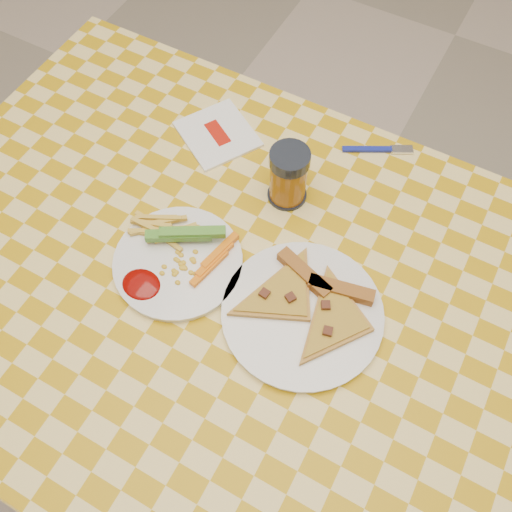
# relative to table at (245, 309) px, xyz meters

# --- Properties ---
(ground) EXTENTS (8.00, 8.00, 0.00)m
(ground) POSITION_rel_table_xyz_m (0.00, 0.00, -0.68)
(ground) COLOR beige
(ground) RESTS_ON ground
(table) EXTENTS (1.28, 0.88, 0.76)m
(table) POSITION_rel_table_xyz_m (0.00, 0.00, 0.00)
(table) COLOR white
(table) RESTS_ON ground
(plate_left) EXTENTS (0.28, 0.28, 0.01)m
(plate_left) POSITION_rel_table_xyz_m (-0.12, -0.01, 0.08)
(plate_left) COLOR white
(plate_left) RESTS_ON table
(plate_right) EXTENTS (0.27, 0.27, 0.01)m
(plate_right) POSITION_rel_table_xyz_m (0.10, 0.01, 0.08)
(plate_right) COLOR white
(plate_right) RESTS_ON table
(fries_veggies) EXTENTS (0.20, 0.19, 0.04)m
(fries_veggies) POSITION_rel_table_xyz_m (-0.13, 0.01, 0.10)
(fries_veggies) COLOR #E7BB49
(fries_veggies) RESTS_ON plate_left
(pizza_slices) EXTENTS (0.27, 0.24, 0.02)m
(pizza_slices) POSITION_rel_table_xyz_m (0.11, 0.02, 0.09)
(pizza_slices) COLOR gold
(pizza_slices) RESTS_ON plate_right
(drink_glass) EXTENTS (0.07, 0.07, 0.12)m
(drink_glass) POSITION_rel_table_xyz_m (-0.03, 0.21, 0.13)
(drink_glass) COLOR black
(drink_glass) RESTS_ON table
(napkin) EXTENTS (0.19, 0.18, 0.01)m
(napkin) POSITION_rel_table_xyz_m (-0.21, 0.27, 0.08)
(napkin) COLOR white
(napkin) RESTS_ON table
(fork) EXTENTS (0.13, 0.08, 0.01)m
(fork) POSITION_rel_table_xyz_m (0.08, 0.39, 0.08)
(fork) COLOR navy
(fork) RESTS_ON table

